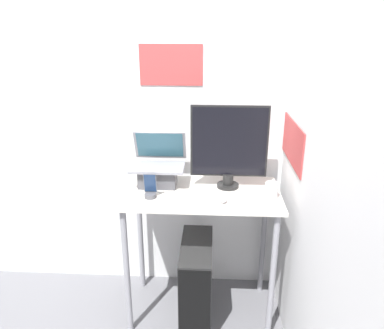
{
  "coord_description": "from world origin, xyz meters",
  "views": [
    {
      "loc": [
        0.07,
        -1.87,
        1.87
      ],
      "look_at": [
        -0.05,
        0.28,
        1.08
      ],
      "focal_mm": 35.0,
      "sensor_mm": 36.0,
      "label": 1
    }
  ],
  "objects": [
    {
      "name": "mug",
      "position": [
        0.43,
        0.21,
        0.95
      ],
      "size": [
        0.08,
        0.08,
        0.1
      ],
      "color": "white",
      "rests_on": "desk"
    },
    {
      "name": "desk",
      "position": [
        0.0,
        0.28,
        0.75
      ],
      "size": [
        0.99,
        0.55,
        0.9
      ],
      "color": "beige",
      "rests_on": "ground_plane"
    },
    {
      "name": "wall_back",
      "position": [
        -0.0,
        0.64,
        1.3
      ],
      "size": [
        6.0,
        0.06,
        2.6
      ],
      "color": "silver",
      "rests_on": "ground_plane"
    },
    {
      "name": "cell_phone",
      "position": [
        -0.3,
        0.17,
        0.95
      ],
      "size": [
        0.08,
        0.07,
        0.15
      ],
      "color": "#4C4C51",
      "rests_on": "desk"
    },
    {
      "name": "keyboard",
      "position": [
        -0.06,
        0.14,
        0.91
      ],
      "size": [
        0.26,
        0.13,
        0.02
      ],
      "color": "silver",
      "rests_on": "desk"
    },
    {
      "name": "wall_side_right",
      "position": [
        0.58,
        0.0,
        1.3
      ],
      "size": [
        0.06,
        6.0,
        2.6
      ],
      "color": "silver",
      "rests_on": "ground_plane"
    },
    {
      "name": "laptop",
      "position": [
        -0.28,
        0.38,
        1.0
      ],
      "size": [
        0.34,
        0.29,
        0.33
      ],
      "color": "#4C4C51",
      "rests_on": "desk"
    },
    {
      "name": "mouse",
      "position": [
        0.14,
        0.13,
        0.92
      ],
      "size": [
        0.04,
        0.06,
        0.03
      ],
      "color": "#99999E",
      "rests_on": "desk"
    },
    {
      "name": "monitor",
      "position": [
        0.17,
        0.36,
        1.17
      ],
      "size": [
        0.48,
        0.14,
        0.53
      ],
      "color": "black",
      "rests_on": "desk"
    },
    {
      "name": "computer_tower",
      "position": [
        -0.02,
        0.2,
        0.28
      ],
      "size": [
        0.2,
        0.51,
        0.57
      ],
      "color": "black",
      "rests_on": "ground_plane"
    }
  ]
}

